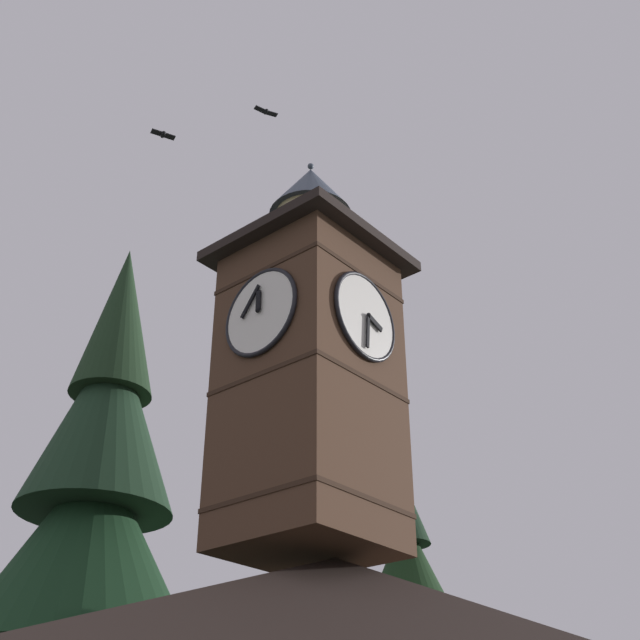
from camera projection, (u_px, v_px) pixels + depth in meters
clock_tower at (309, 362)px, 18.49m from camera, size 3.76×3.76×9.90m
pine_tree_behind at (85, 579)px, 19.27m from camera, size 7.01×7.01×15.84m
flying_bird_high at (266, 112)px, 25.00m from camera, size 0.73×0.41×0.13m
flying_bird_low at (163, 135)px, 22.82m from camera, size 0.68×0.42×0.14m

